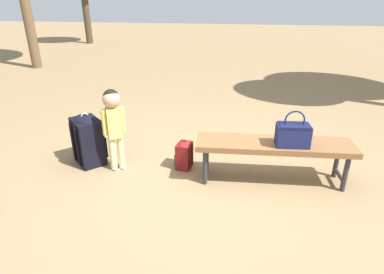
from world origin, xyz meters
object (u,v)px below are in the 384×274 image
backpack_small (184,154)px  park_bench (274,147)px  handbag (293,134)px  child_standing (113,118)px  backpack_large (88,138)px

backpack_small → park_bench: bearing=172.5°
handbag → child_standing: size_ratio=0.40×
handbag → park_bench: bearing=-19.9°
park_bench → handbag: (-0.16, 0.06, 0.18)m
child_standing → park_bench: bearing=-179.3°
park_bench → backpack_small: bearing=-7.5°
backpack_large → park_bench: bearing=178.0°
handbag → child_standing: child_standing is taller
park_bench → handbag: handbag is taller
park_bench → backpack_small: (0.97, -0.13, -0.22)m
backpack_small → handbag: bearing=170.7°
child_standing → backpack_small: 0.88m
child_standing → backpack_large: (0.38, -0.09, -0.31)m
park_bench → child_standing: 1.73m
park_bench → backpack_small: park_bench is taller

